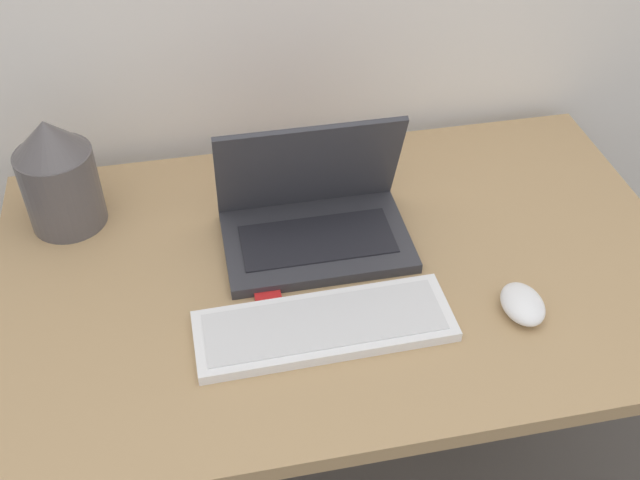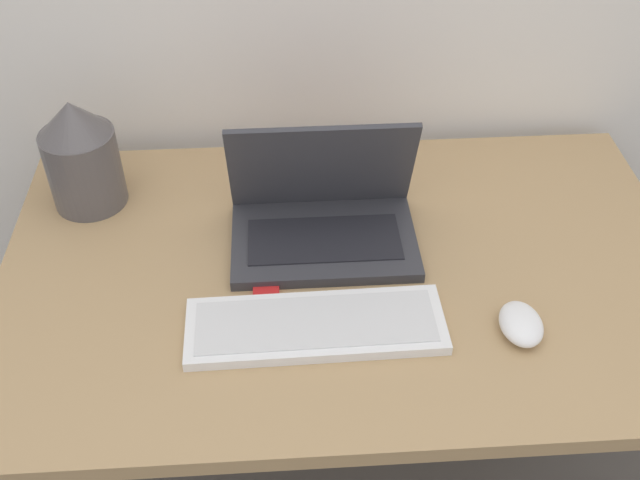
{
  "view_description": "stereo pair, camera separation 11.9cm",
  "coord_description": "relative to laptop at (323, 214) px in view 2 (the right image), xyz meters",
  "views": [
    {
      "loc": [
        -0.22,
        -0.54,
        1.63
      ],
      "look_at": [
        -0.05,
        0.33,
        0.84
      ],
      "focal_mm": 42.0,
      "sensor_mm": 36.0,
      "label": 1
    },
    {
      "loc": [
        -0.11,
        -0.56,
        1.63
      ],
      "look_at": [
        -0.05,
        0.33,
        0.84
      ],
      "focal_mm": 42.0,
      "sensor_mm": 36.0,
      "label": 2
    }
  ],
  "objects": [
    {
      "name": "vase",
      "position": [
        -0.43,
        0.13,
        0.06
      ],
      "size": [
        0.13,
        0.13,
        0.22
      ],
      "color": "#514C4C",
      "rests_on": "desk"
    },
    {
      "name": "mp3_player",
      "position": [
        -0.1,
        -0.15,
        -0.04
      ],
      "size": [
        0.04,
        0.06,
        0.01
      ],
      "color": "red",
      "rests_on": "desk"
    },
    {
      "name": "mouse",
      "position": [
        0.29,
        -0.25,
        -0.03
      ],
      "size": [
        0.07,
        0.09,
        0.04
      ],
      "color": "white",
      "rests_on": "desk"
    },
    {
      "name": "keyboard",
      "position": [
        -0.03,
        -0.23,
        -0.04
      ],
      "size": [
        0.41,
        0.14,
        0.02
      ],
      "color": "white",
      "rests_on": "desk"
    },
    {
      "name": "laptop",
      "position": [
        0.0,
        0.0,
        0.0
      ],
      "size": [
        0.32,
        0.22,
        0.22
      ],
      "color": "#333338",
      "rests_on": "desk"
    },
    {
      "name": "desk",
      "position": [
        0.04,
        -0.08,
        -0.14
      ],
      "size": [
        1.19,
        0.74,
        0.74
      ],
      "color": "tan",
      "rests_on": "ground_plane"
    }
  ]
}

